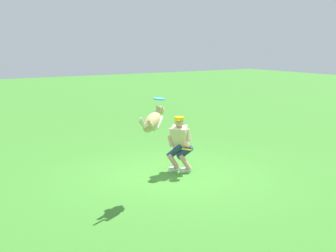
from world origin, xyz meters
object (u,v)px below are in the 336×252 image
person (180,142)px  dog (153,121)px  frisbee_flying (159,99)px  frisbee_held (187,149)px

person → dog: (1.42, 1.18, 0.80)m
frisbee_flying → frisbee_held: frisbee_flying is taller
frisbee_flying → frisbee_held: (-1.09, -0.62, -1.27)m
dog → frisbee_held: size_ratio=3.87×
frisbee_flying → person: bearing=-139.4°
person → dog: dog is taller
frisbee_flying → frisbee_held: size_ratio=0.98×
person → dog: 2.02m
person → frisbee_held: 0.40m
person → frisbee_flying: size_ratio=5.85×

